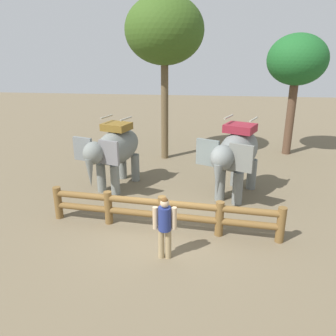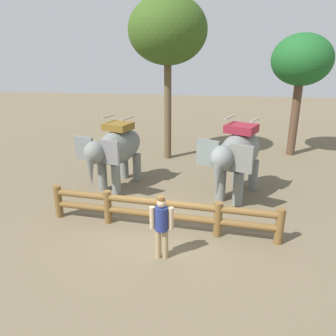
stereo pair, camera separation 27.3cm
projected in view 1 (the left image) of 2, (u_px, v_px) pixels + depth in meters
name	position (u px, v px, depth m)	size (l,w,h in m)	color
ground_plane	(162.00, 228.00, 10.19)	(60.00, 60.00, 0.00)	brown
log_fence	(162.00, 211.00, 9.95)	(6.93, 0.88, 1.05)	brown
elephant_near_left	(115.00, 149.00, 12.65)	(2.20, 3.25, 2.72)	slate
elephant_center	(236.00, 154.00, 11.86)	(2.54, 3.40, 2.87)	slate
tourist_woman_in_black	(165.00, 224.00, 8.44)	(0.60, 0.35, 1.70)	#9E875E
tree_far_left	(297.00, 62.00, 15.85)	(2.79, 2.79, 5.78)	brown
tree_back_center	(164.00, 31.00, 14.74)	(3.48, 3.48, 7.31)	brown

